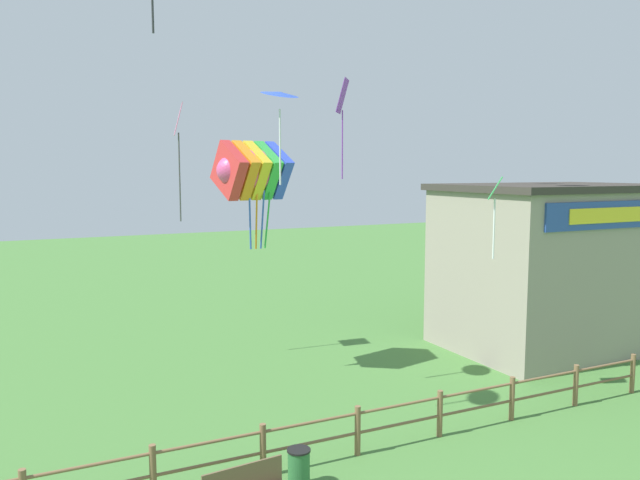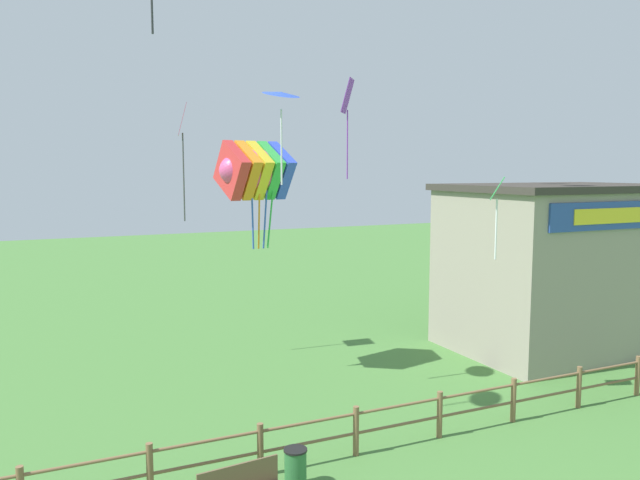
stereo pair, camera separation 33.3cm
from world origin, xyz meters
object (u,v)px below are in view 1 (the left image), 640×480
Objects in this scene: kite_blue_delta at (280,96)px; kite_rainbow_parafoil at (252,170)px; kite_pink_diamond at (179,137)px; seaside_building at (553,266)px; kite_purple_streamer at (342,106)px; trash_bin at (299,468)px; kite_green_diamond at (495,203)px.

kite_rainbow_parafoil is at bearing 90.74° from kite_blue_delta.
kite_blue_delta reaches higher than kite_pink_diamond.
kite_purple_streamer is (-6.10, 5.22, 6.04)m from seaside_building.
kite_pink_diamond is (-0.10, 9.54, 7.26)m from trash_bin.
seaside_building is at bearing 3.72° from kite_blue_delta.
kite_blue_delta is (-11.18, -0.73, 5.54)m from seaside_building.
kite_blue_delta is 6.59m from kite_green_diamond.
seaside_building is 9.51× the size of trash_bin.
seaside_building is 14.26m from kite_pink_diamond.
kite_purple_streamer is at bearing 10.32° from kite_pink_diamond.
trash_bin is at bearing -163.30° from kite_green_diamond.
trash_bin is 0.31× the size of kite_blue_delta.
kite_green_diamond is (0.14, -8.73, -3.40)m from kite_purple_streamer.
kite_purple_streamer is at bearing 139.46° from seaside_building.
kite_green_diamond is at bearing -43.63° from kite_rainbow_parafoil.
kite_pink_diamond is (-6.78, -1.23, -1.41)m from kite_purple_streamer.
kite_rainbow_parafoil is 3.19m from kite_pink_diamond.
kite_pink_diamond is at bearing 123.92° from kite_rainbow_parafoil.
kite_purple_streamer is at bearing 49.47° from kite_blue_delta.
kite_blue_delta is at bearing -176.28° from seaside_building.
kite_purple_streamer reaches higher than kite_blue_delta.
trash_bin is at bearing -121.81° from kite_purple_streamer.
kite_blue_delta is at bearing -70.17° from kite_pink_diamond.
kite_rainbow_parafoil reaches higher than seaside_building.
kite_green_diamond is at bearing -47.26° from kite_pink_diamond.
trash_bin is 0.25× the size of kite_rainbow_parafoil.
kite_rainbow_parafoil reaches higher than trash_bin.
trash_bin is (-12.78, -5.55, -2.63)m from seaside_building.
trash_bin is 9.62m from kite_blue_delta.
kite_green_diamond is at bearing 16.70° from trash_bin.
kite_purple_streamer is 9.37m from kite_green_diamond.
seaside_building is 10.05m from kite_purple_streamer.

